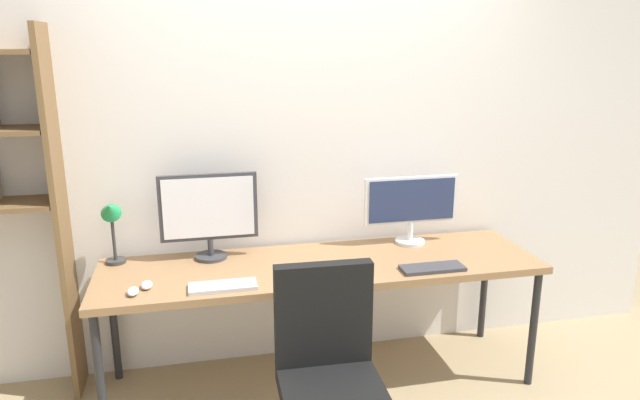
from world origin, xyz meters
The scene contains 10 objects.
wall_back centered at (0.00, 1.02, 1.30)m, with size 4.84×0.10×2.60m.
desk centered at (0.00, 0.60, 0.69)m, with size 2.44×0.68×0.74m.
office_chair centered at (-0.14, -0.17, 0.40)m, with size 0.52×0.52×0.99m.
monitor_left centered at (-0.60, 0.81, 1.02)m, with size 0.54×0.18×0.49m.
monitor_right centered at (0.60, 0.81, 0.98)m, with size 0.58×0.18×0.41m.
desk_lamp centered at (-1.12, 0.83, 1.00)m, with size 0.11×0.16×0.39m.
keyboard_left centered at (-0.56, 0.37, 0.75)m, with size 0.34×0.13×0.02m, color silver.
keyboard_right centered at (0.56, 0.37, 0.75)m, with size 0.35×0.13×0.02m, color #38383D.
mouse_left_side centered at (-0.93, 0.46, 0.76)m, with size 0.06×0.10×0.03m, color silver.
mouse_right_side centered at (-0.99, 0.39, 0.76)m, with size 0.06×0.10×0.03m, color silver.
Camera 1 is at (-0.67, -2.35, 1.92)m, focal length 32.60 mm.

